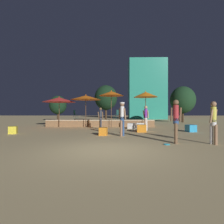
{
  "coord_description": "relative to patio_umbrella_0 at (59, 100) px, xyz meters",
  "views": [
    {
      "loc": [
        0.3,
        -6.07,
        1.33
      ],
      "look_at": [
        0.0,
        7.89,
        1.33
      ],
      "focal_mm": 28.0,
      "sensor_mm": 36.0,
      "label": 1
    }
  ],
  "objects": [
    {
      "name": "ground_plane",
      "position": [
        4.71,
        -9.24,
        -2.41
      ],
      "size": [
        120.0,
        120.0,
        0.0
      ],
      "primitive_type": "plane",
      "color": "tan"
    },
    {
      "name": "wooden_deck",
      "position": [
        3.57,
        1.52,
        -2.14
      ],
      "size": [
        9.77,
        2.61,
        0.63
      ],
      "color": "olive",
      "rests_on": "ground"
    },
    {
      "name": "patio_umbrella_0",
      "position": [
        0.0,
        0.0,
        0.0
      ],
      "size": [
        2.86,
        2.86,
        2.71
      ],
      "color": "brown",
      "rests_on": "ground"
    },
    {
      "name": "patio_umbrella_1",
      "position": [
        4.61,
        -0.13,
        0.53
      ],
      "size": [
        2.16,
        2.16,
        3.22
      ],
      "color": "brown",
      "rests_on": "ground"
    },
    {
      "name": "patio_umbrella_2",
      "position": [
        2.41,
        -0.29,
        0.17
      ],
      "size": [
        2.61,
        2.61,
        2.85
      ],
      "color": "brown",
      "rests_on": "ground"
    },
    {
      "name": "patio_umbrella_3",
      "position": [
        7.59,
        -0.19,
        0.43
      ],
      "size": [
        2.07,
        2.07,
        3.16
      ],
      "color": "brown",
      "rests_on": "ground"
    },
    {
      "name": "cube_seat_0",
      "position": [
        6.26,
        -1.31,
        -2.2
      ],
      "size": [
        0.66,
        0.66,
        0.43
      ],
      "rotation": [
        0.0,
        0.0,
        -0.17
      ],
      "color": "white",
      "rests_on": "ground"
    },
    {
      "name": "cube_seat_1",
      "position": [
        10.04,
        -3.5,
        -2.18
      ],
      "size": [
        0.65,
        0.65,
        0.47
      ],
      "rotation": [
        0.0,
        0.0,
        0.21
      ],
      "color": "#2D9EDB",
      "rests_on": "ground"
    },
    {
      "name": "cube_seat_2",
      "position": [
        7.02,
        -0.63,
        -2.21
      ],
      "size": [
        0.65,
        0.65,
        0.4
      ],
      "rotation": [
        0.0,
        0.0,
        0.04
      ],
      "color": "white",
      "rests_on": "ground"
    },
    {
      "name": "cube_seat_3",
      "position": [
        6.72,
        -3.69,
        -2.17
      ],
      "size": [
        0.64,
        0.64,
        0.49
      ],
      "rotation": [
        0.0,
        0.0,
        -0.09
      ],
      "color": "orange",
      "rests_on": "ground"
    },
    {
      "name": "cube_seat_4",
      "position": [
        4.3,
        -5.39,
        -2.19
      ],
      "size": [
        0.49,
        0.49,
        0.45
      ],
      "rotation": [
        0.0,
        0.0,
        -0.12
      ],
      "color": "orange",
      "rests_on": "ground"
    },
    {
      "name": "cube_seat_5",
      "position": [
        -1.28,
        -4.79,
        -2.19
      ],
      "size": [
        0.56,
        0.56,
        0.46
      ],
      "rotation": [
        0.0,
        0.0,
        0.32
      ],
      "color": "yellow",
      "rests_on": "ground"
    },
    {
      "name": "person_0",
      "position": [
        7.16,
        -2.79,
        -1.43
      ],
      "size": [
        0.43,
        0.39,
        1.78
      ],
      "rotation": [
        0.0,
        0.0,
        3.99
      ],
      "color": "white",
      "rests_on": "ground"
    },
    {
      "name": "person_1",
      "position": [
        3.85,
        -2.05,
        -1.52
      ],
      "size": [
        0.44,
        0.28,
        1.66
      ],
      "rotation": [
        0.0,
        0.0,
        5.12
      ],
      "color": "brown",
      "rests_on": "ground"
    },
    {
      "name": "person_2",
      "position": [
        7.56,
        -7.86,
        -1.38
      ],
      "size": [
        0.45,
        0.3,
        1.85
      ],
      "rotation": [
        0.0,
        0.0,
        1.18
      ],
      "color": "brown",
      "rests_on": "ground"
    },
    {
      "name": "person_3",
      "position": [
        9.02,
        -8.06,
        -1.45
      ],
      "size": [
        0.5,
        0.38,
        1.77
      ],
      "rotation": [
        0.0,
        0.0,
        2.17
      ],
      "color": "#997051",
      "rests_on": "ground"
    },
    {
      "name": "person_4",
      "position": [
        5.36,
        -5.7,
        -1.32
      ],
      "size": [
        0.43,
        0.36,
        1.88
      ],
      "rotation": [
        0.0,
        0.0,
        0.9
      ],
      "color": "#997051",
      "rests_on": "ground"
    },
    {
      "name": "bistro_chair_0",
      "position": [
        5.1,
        0.71,
        -1.24
      ],
      "size": [
        0.47,
        0.47,
        0.9
      ],
      "rotation": [
        0.0,
        0.0,
        4.16
      ],
      "color": "#1E4C47",
      "rests_on": "wooden_deck"
    },
    {
      "name": "bistro_chair_1",
      "position": [
        0.95,
        1.98,
        -1.24
      ],
      "size": [
        0.42,
        0.42,
        0.9
      ],
      "rotation": [
        0.0,
        0.0,
        1.35
      ],
      "color": "#1E4C47",
      "rests_on": "wooden_deck"
    },
    {
      "name": "frisbee_disc",
      "position": [
        7.07,
        -8.2,
        -2.4
      ],
      "size": [
        0.25,
        0.25,
        0.03
      ],
      "color": "#33B2D8",
      "rests_on": "ground"
    },
    {
      "name": "background_tree_0",
      "position": [
        -3.35,
        9.69,
        -0.07
      ],
      "size": [
        2.44,
        2.44,
        3.69
      ],
      "color": "#3D2B1C",
      "rests_on": "ground"
    },
    {
      "name": "background_tree_1",
      "position": [
        3.69,
        8.04,
        0.84
      ],
      "size": [
        3.02,
        3.02,
        4.92
      ],
      "color": "#3D2B1C",
      "rests_on": "ground"
    },
    {
      "name": "background_tree_2",
      "position": [
        13.61,
        7.28,
        0.48
      ],
      "size": [
        3.14,
        3.14,
        4.62
      ],
      "color": "#3D2B1C",
      "rests_on": "ground"
    },
    {
      "name": "distant_building",
      "position": [
        10.94,
        18.4,
        3.19
      ],
      "size": [
        6.89,
        4.39,
        11.21
      ],
      "color": "teal",
      "rests_on": "ground"
    }
  ]
}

